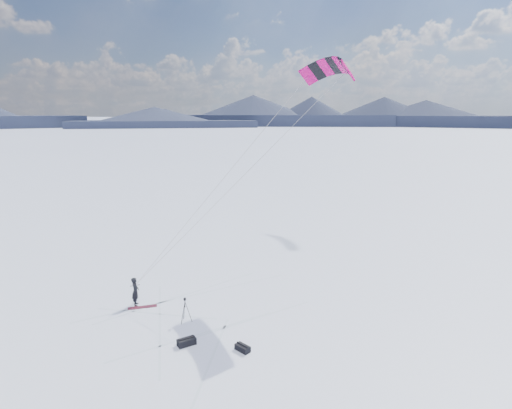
{
  "coord_description": "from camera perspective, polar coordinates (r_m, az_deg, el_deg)",
  "views": [
    {
      "loc": [
        3.45,
        -21.1,
        11.0
      ],
      "look_at": [
        5.2,
        4.72,
        5.36
      ],
      "focal_mm": 30.0,
      "sensor_mm": 36.0,
      "label": 1
    }
  ],
  "objects": [
    {
      "name": "snowkiter",
      "position": [
        26.45,
        -15.68,
        -12.77
      ],
      "size": [
        0.48,
        0.66,
        1.69
      ],
      "primitive_type": "imported",
      "rotation": [
        0.0,
        0.0,
        1.7
      ],
      "color": "black",
      "rests_on": "ground"
    },
    {
      "name": "gear_bag_a",
      "position": [
        21.83,
        -9.24,
        -17.62
      ],
      "size": [
        0.97,
        0.77,
        0.39
      ],
      "rotation": [
        0.0,
        0.0,
        0.47
      ],
      "color": "black",
      "rests_on": "ground"
    },
    {
      "name": "snow_tracks",
      "position": [
        24.01,
        -11.31,
        -15.23
      ],
      "size": [
        17.62,
        10.25,
        0.01
      ],
      "color": "silver",
      "rests_on": "ground"
    },
    {
      "name": "snowboard",
      "position": [
        26.05,
        -14.91,
        -13.08
      ],
      "size": [
        1.65,
        0.63,
        0.04
      ],
      "primitive_type": "cube",
      "rotation": [
        0.0,
        0.0,
        0.2
      ],
      "color": "maroon",
      "rests_on": "ground"
    },
    {
      "name": "horizon_hills",
      "position": [
        22.4,
        -12.6,
        -5.36
      ],
      "size": [
        704.0,
        704.42,
        9.97
      ],
      "color": "black",
      "rests_on": "ground"
    },
    {
      "name": "gear_bag_b",
      "position": [
        21.16,
        -1.8,
        -18.57
      ],
      "size": [
        0.78,
        0.81,
        0.35
      ],
      "rotation": [
        0.0,
        0.0,
        -0.83
      ],
      "color": "black",
      "rests_on": "ground"
    },
    {
      "name": "power_kite",
      "position": [
        28.94,
        9.68,
        17.16
      ],
      "size": [
        13.39,
        7.19,
        13.2
      ],
      "color": "#D30469",
      "rests_on": "ground"
    },
    {
      "name": "ground",
      "position": [
        24.05,
        -12.11,
        -15.23
      ],
      "size": [
        1800.0,
        1800.0,
        0.0
      ],
      "primitive_type": "plane",
      "color": "white"
    },
    {
      "name": "tripod",
      "position": [
        23.63,
        -9.44,
        -13.27
      ],
      "size": [
        0.59,
        0.64,
        1.36
      ],
      "rotation": [
        0.0,
        0.0,
        -0.11
      ],
      "color": "black",
      "rests_on": "ground"
    }
  ]
}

